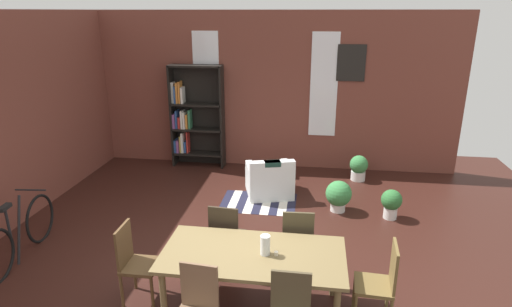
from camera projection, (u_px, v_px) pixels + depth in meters
name	position (u px, v px, depth m)	size (l,w,h in m)	color
ground_plane	(225.00, 271.00, 5.54)	(10.58, 10.58, 0.00)	#341914
back_wall_brick	(265.00, 91.00, 8.89)	(8.00, 0.12, 3.25)	brown
window_pane_0	(207.00, 83.00, 8.94)	(0.55, 0.02, 2.11)	white
window_pane_1	(324.00, 85.00, 8.61)	(0.55, 0.02, 2.11)	white
dining_table	(253.00, 259.00, 4.62)	(2.00, 0.99, 0.73)	brown
vase_on_table	(265.00, 245.00, 4.54)	(0.11, 0.11, 0.22)	silver
tealight_candle_0	(276.00, 253.00, 4.55)	(0.04, 0.04, 0.05)	silver
dining_chair_head_left	(135.00, 261.00, 4.85)	(0.40, 0.40, 0.95)	#523B22
dining_chair_far_right	(298.00, 240.00, 5.28)	(0.42, 0.42, 0.95)	#423A27
dining_chair_head_right	(381.00, 281.00, 4.48)	(0.42, 0.42, 0.95)	brown
dining_chair_far_left	(226.00, 235.00, 5.41)	(0.43, 0.43, 0.95)	#32291E
bookshelf_tall	(193.00, 117.00, 9.02)	(1.12, 0.34, 2.18)	black
armchair_white	(270.00, 181.00, 7.75)	(0.99, 0.99, 0.75)	silver
bicycle_second	(20.00, 235.00, 5.71)	(0.44, 1.75, 0.91)	black
potted_plant_by_shelf	(391.00, 202.00, 6.86)	(0.34, 0.34, 0.50)	silver
potted_plant_corner	(339.00, 195.00, 7.11)	(0.44, 0.44, 0.54)	silver
potted_plant_window	(359.00, 167.00, 8.43)	(0.36, 0.36, 0.51)	silver
striped_rug	(259.00, 202.00, 7.50)	(1.32, 0.92, 0.01)	#1E1E33
framed_picture	(351.00, 63.00, 8.39)	(0.56, 0.03, 0.72)	black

